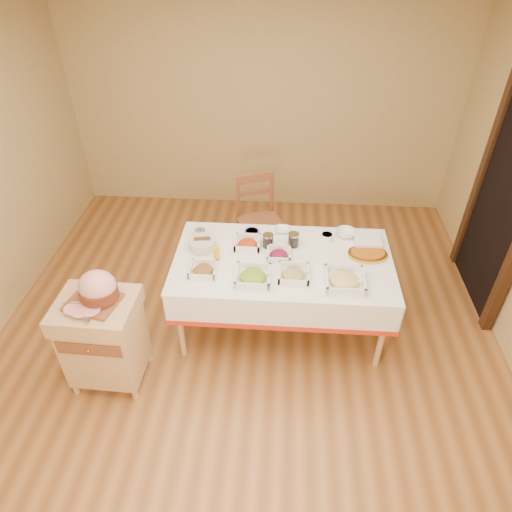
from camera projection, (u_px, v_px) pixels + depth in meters
The scene contains 23 objects.
room_shell at pixel (243, 224), 3.23m from camera, with size 5.00×5.00×5.00m.
doorway at pixel (506, 194), 3.94m from camera, with size 0.09×1.10×2.20m.
dining_table at pixel (282, 274), 3.88m from camera, with size 1.82×1.02×0.76m.
butcher_cart at pixel (103, 337), 3.50m from camera, with size 0.59×0.50×0.82m.
dining_chair at pixel (259, 220), 4.75m from camera, with size 0.55×0.54×0.95m.
ham_on_board at pixel (97, 290), 3.24m from camera, with size 0.38×0.36×0.25m.
serving_dish_a at pixel (203, 270), 3.63m from camera, with size 0.22×0.21×0.09m.
serving_dish_b at pixel (253, 277), 3.55m from camera, with size 0.27×0.27×0.11m.
serving_dish_c at pixel (293, 274), 3.58m from camera, with size 0.24×0.24×0.10m.
serving_dish_d at pixel (345, 280), 3.52m from camera, with size 0.30×0.30×0.11m.
serving_dish_e at pixel (248, 244), 3.91m from camera, with size 0.23×0.22×0.10m.
serving_dish_f at pixel (279, 255), 3.79m from camera, with size 0.21×0.20×0.10m.
small_bowl_left at pixel (200, 232), 4.05m from camera, with size 0.12×0.12×0.05m.
small_bowl_mid at pixel (252, 233), 4.04m from camera, with size 0.13×0.13×0.05m.
small_bowl_right at pixel (327, 237), 3.99m from camera, with size 0.12×0.12×0.06m.
bowl_white_imported at pixel (282, 230), 4.10m from camera, with size 0.14×0.14×0.03m, color white.
bowl_small_imported at pixel (346, 233), 4.04m from camera, with size 0.17×0.17×0.05m, color white.
preserve_jar_left at pixel (268, 241), 3.90m from camera, with size 0.10×0.10×0.12m.
preserve_jar_right at pixel (293, 240), 3.90m from camera, with size 0.10×0.10×0.12m.
mustard_bottle at pixel (217, 253), 3.74m from camera, with size 0.05×0.05×0.16m.
bread_basket at pixel (203, 244), 3.88m from camera, with size 0.24×0.24×0.10m.
plate_stack at pixel (367, 241), 3.93m from camera, with size 0.22×0.22×0.07m.
brass_platter at pixel (368, 254), 3.81m from camera, with size 0.33×0.24×0.04m.
Camera 1 is at (0.28, -2.69, 3.09)m, focal length 32.00 mm.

